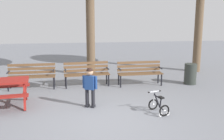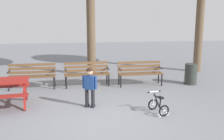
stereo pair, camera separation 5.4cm
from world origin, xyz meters
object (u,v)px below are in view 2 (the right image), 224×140
park_bench_left (87,72)px  kids_bicycle (158,106)px  child_standing (90,84)px  trash_bin (191,74)px  park_bench_far_left (32,74)px  park_bench_right (140,71)px

park_bench_left → kids_bicycle: 3.47m
child_standing → trash_bin: (3.82, 1.98, -0.28)m
child_standing → trash_bin: bearing=27.3°
trash_bin → kids_bicycle: bearing=-127.7°
child_standing → park_bench_left: bearing=89.0°
park_bench_far_left → park_bench_right: same height
park_bench_far_left → trash_bin: 5.69m
park_bench_far_left → child_standing: 2.89m
park_bench_left → child_standing: 2.29m
park_bench_left → kids_bicycle: park_bench_left is taller
park_bench_far_left → kids_bicycle: 4.65m
kids_bicycle → trash_bin: trash_bin is taller
park_bench_right → park_bench_left: bearing=175.4°
park_bench_left → park_bench_far_left: bearing=-177.9°
park_bench_far_left → trash_bin: (5.68, -0.24, -0.13)m
park_bench_right → child_standing: 2.89m
park_bench_left → child_standing: (-0.04, -2.29, 0.15)m
kids_bicycle → trash_bin: bearing=52.3°
park_bench_right → child_standing: bearing=-132.3°
park_bench_right → trash_bin: size_ratio=2.13×
kids_bicycle → park_bench_left: bearing=119.4°
park_bench_left → park_bench_right: size_ratio=1.01×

